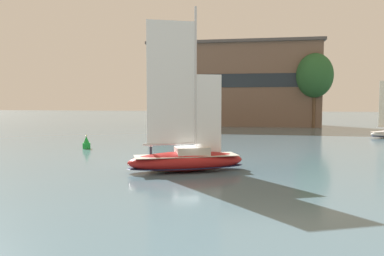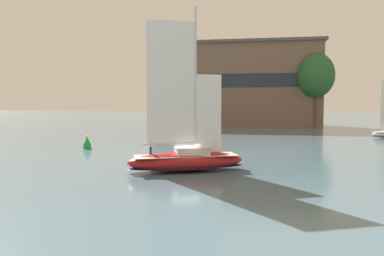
{
  "view_description": "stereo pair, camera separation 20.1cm",
  "coord_description": "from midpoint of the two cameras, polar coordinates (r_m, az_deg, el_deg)",
  "views": [
    {
      "loc": [
        6.4,
        -33.56,
        6.48
      ],
      "look_at": [
        0.0,
        3.0,
        3.78
      ],
      "focal_mm": 35.0,
      "sensor_mm": 36.0,
      "label": 1
    },
    {
      "loc": [
        6.6,
        -33.53,
        6.48
      ],
      "look_at": [
        0.0,
        3.0,
        3.78
      ],
      "focal_mm": 35.0,
      "sensor_mm": 36.0,
      "label": 2
    }
  ],
  "objects": [
    {
      "name": "ground_plane",
      "position": [
        34.78,
        -0.72,
        -6.58
      ],
      "size": [
        400.0,
        400.0,
        0.0
      ],
      "primitive_type": "plane",
      "color": "slate"
    },
    {
      "name": "waterfront_building",
      "position": [
        100.02,
        6.61,
        6.64
      ],
      "size": [
        44.44,
        13.34,
        21.62
      ],
      "color": "brown",
      "rests_on": "ground"
    },
    {
      "name": "tree_shore_left",
      "position": [
        98.8,
        -4.02,
        5.11
      ],
      "size": [
        5.64,
        5.64,
        11.6
      ],
      "color": "#4C3828",
      "rests_on": "ground"
    },
    {
      "name": "tree_shore_center",
      "position": [
        94.71,
        18.44,
        7.58
      ],
      "size": [
        8.66,
        8.66,
        17.82
      ],
      "color": "brown",
      "rests_on": "ground"
    },
    {
      "name": "sailboat_main",
      "position": [
        34.58,
        -0.69,
        -4.67
      ],
      "size": [
        11.23,
        7.06,
        14.98
      ],
      "color": "maroon",
      "rests_on": "ground"
    },
    {
      "name": "channel_buoy",
      "position": [
        52.75,
        -15.59,
        -2.24
      ],
      "size": [
        1.03,
        1.03,
        1.88
      ],
      "color": "green",
      "rests_on": "ground"
    }
  ]
}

